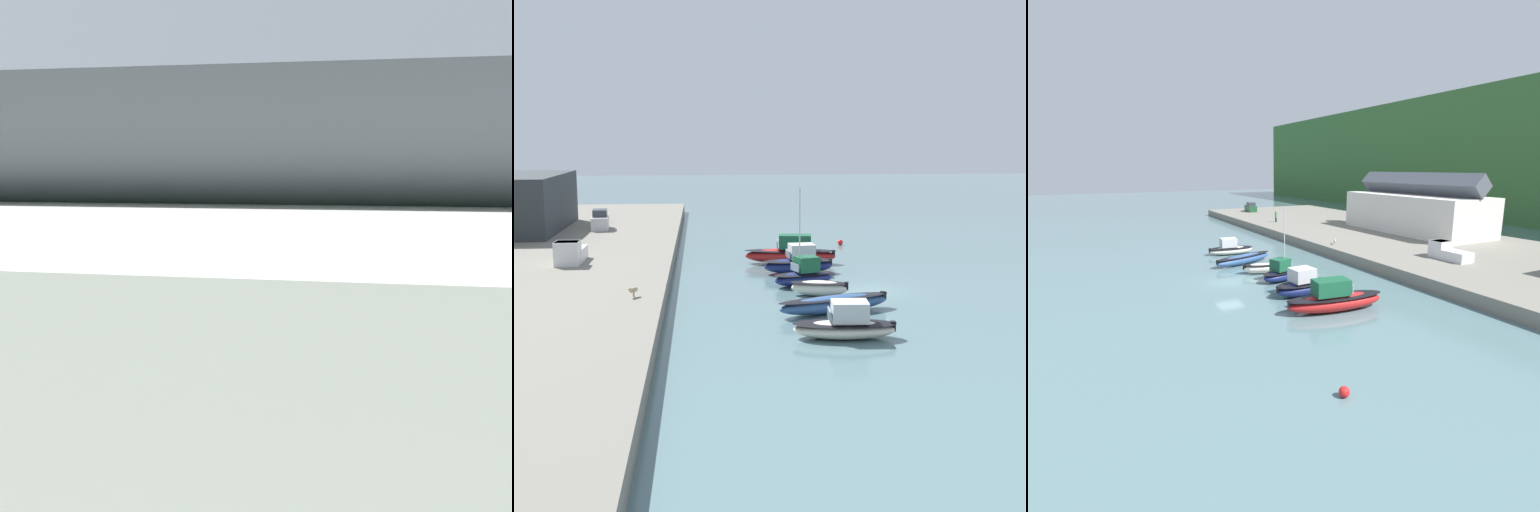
{
  "view_description": "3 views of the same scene",
  "coord_description": "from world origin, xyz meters",
  "views": [
    {
      "loc": [
        -8.46,
        42.1,
        7.75
      ],
      "look_at": [
        -3.88,
        10.0,
        1.77
      ],
      "focal_mm": 35.0,
      "sensor_mm": 36.0,
      "label": 1
    },
    {
      "loc": [
        -51.15,
        12.73,
        11.44
      ],
      "look_at": [
        4.48,
        7.28,
        1.98
      ],
      "focal_mm": 50.0,
      "sensor_mm": 36.0,
      "label": 2
    },
    {
      "loc": [
        37.04,
        -12.92,
        11.24
      ],
      "look_at": [
        -1.41,
        6.97,
        1.66
      ],
      "focal_mm": 28.0,
      "sensor_mm": 36.0,
      "label": 3
    }
  ],
  "objects": [
    {
      "name": "ground_plane",
      "position": [
        0.0,
        0.0,
        0.0
      ],
      "size": [
        320.0,
        320.0,
        0.0
      ],
      "primitive_type": "plane",
      "color": "slate"
    },
    {
      "name": "moored_boat_2",
      "position": [
        -1.44,
        4.26,
        0.61
      ],
      "size": [
        2.46,
        4.41,
        1.14
      ],
      "rotation": [
        0.0,
        0.0,
        -0.23
      ],
      "color": "white",
      "rests_on": "ground_plane"
    },
    {
      "name": "parked_car_0",
      "position": [
        -49.05,
        22.9,
        2.21
      ],
      "size": [
        4.35,
        2.18,
        2.16
      ],
      "rotation": [
        0.0,
        0.0,
        1.48
      ],
      "color": "#1E4C2D",
      "rests_on": "quay_promenade"
    },
    {
      "name": "pickup_truck_0",
      "position": [
        6.73,
        23.27,
        2.11
      ],
      "size": [
        4.74,
        2.02,
        1.9
      ],
      "rotation": [
        0.0,
        0.0,
        1.56
      ],
      "color": "silver",
      "rests_on": "quay_promenade"
    },
    {
      "name": "mooring_buoy_0",
      "position": [
        22.43,
        -1.96,
        0.28
      ],
      "size": [
        0.57,
        0.57,
        0.57
      ],
      "color": "red",
      "rests_on": "ground_plane"
    },
    {
      "name": "moored_boat_4",
      "position": [
        7.14,
        4.59,
        0.91
      ],
      "size": [
        2.92,
        6.12,
        2.5
      ],
      "rotation": [
        0.0,
        0.0,
        0.08
      ],
      "color": "navy",
      "rests_on": "ground_plane"
    },
    {
      "name": "moored_boat_0",
      "position": [
        -12.37,
        4.59,
        0.77
      ],
      "size": [
        2.79,
        6.15,
        2.16
      ],
      "rotation": [
        0.0,
        0.0,
        -0.08
      ],
      "color": "white",
      "rests_on": "ground_plane"
    },
    {
      "name": "moored_boat_3",
      "position": [
        2.11,
        4.88,
        0.84
      ],
      "size": [
        3.48,
        5.26,
        7.56
      ],
      "rotation": [
        0.0,
        0.0,
        0.32
      ],
      "color": "navy",
      "rests_on": "ground_plane"
    },
    {
      "name": "moored_boat_1",
      "position": [
        -6.43,
        4.1,
        0.61
      ],
      "size": [
        4.28,
        8.23,
        1.15
      ],
      "rotation": [
        0.0,
        0.0,
        0.33
      ],
      "color": "#33568E",
      "rests_on": "ground_plane"
    },
    {
      "name": "harbor_clubhouse",
      "position": [
        -9.51,
        34.58,
        4.66
      ],
      "size": [
        23.4,
        9.92,
        9.29
      ],
      "color": "silver",
      "rests_on": "quay_promenade"
    },
    {
      "name": "person_on_quay",
      "position": [
        -29.76,
        19.94,
        2.39
      ],
      "size": [
        0.4,
        0.4,
        2.14
      ],
      "color": "#232838",
      "rests_on": "quay_promenade"
    },
    {
      "name": "moored_boat_5",
      "position": [
        11.89,
        4.63,
        0.96
      ],
      "size": [
        3.33,
        8.57,
        2.63
      ],
      "rotation": [
        0.0,
        0.0,
        -0.13
      ],
      "color": "red",
      "rests_on": "ground_plane"
    },
    {
      "name": "quay_promenade",
      "position": [
        0.0,
        29.26,
        0.65
      ],
      "size": [
        114.43,
        28.19,
        1.29
      ],
      "color": "gray",
      "rests_on": "ground_plane"
    },
    {
      "name": "dog_on_quay",
      "position": [
        -6.25,
        17.09,
        1.75
      ],
      "size": [
        0.83,
        0.69,
        0.68
      ],
      "rotation": [
        0.0,
        0.0,
        1.0
      ],
      "color": "tan",
      "rests_on": "quay_promenade"
    }
  ]
}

